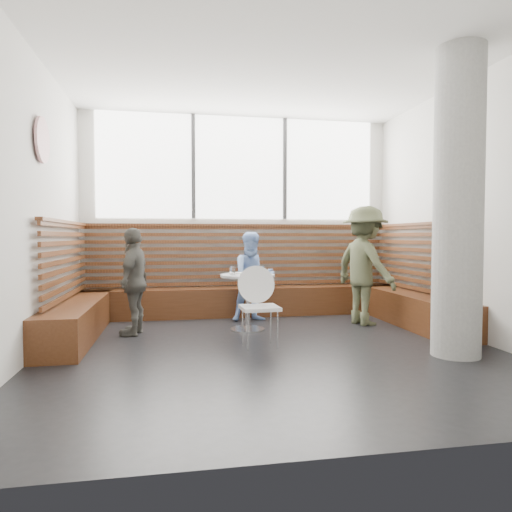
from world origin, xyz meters
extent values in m
cube|color=silver|center=(0.00, 0.00, 1.60)|extent=(5.00, 5.00, 3.20)
cube|color=black|center=(0.00, 0.00, 0.00)|extent=(5.00, 5.00, 0.01)
cube|color=white|center=(0.00, 0.00, 3.20)|extent=(5.00, 5.00, 0.01)
cube|color=white|center=(0.00, 2.48, 2.38)|extent=(4.50, 0.02, 1.65)
cube|color=#3F3F42|center=(-0.75, 2.46, 2.38)|extent=(0.06, 0.04, 1.65)
cube|color=#3F3F42|center=(0.75, 2.46, 2.38)|extent=(0.06, 0.04, 1.65)
cube|color=#432210|center=(0.00, 2.25, 0.23)|extent=(5.00, 0.50, 0.45)
cube|color=#432210|center=(-2.25, 1.25, 0.23)|extent=(0.50, 2.50, 0.45)
cube|color=#432210|center=(2.25, 1.25, 0.23)|extent=(0.50, 2.50, 0.45)
cube|color=#482512|center=(0.00, 2.42, 0.95)|extent=(4.88, 0.08, 0.98)
cube|color=#482512|center=(-2.42, 1.25, 0.95)|extent=(0.08, 2.38, 0.98)
cube|color=#482512|center=(2.42, 1.25, 0.95)|extent=(0.08, 2.38, 0.98)
cylinder|color=gray|center=(1.85, -0.60, 1.60)|extent=(0.50, 0.50, 3.20)
cylinder|color=white|center=(-2.46, 0.40, 2.30)|extent=(0.03, 0.50, 0.50)
cylinder|color=silver|center=(-0.10, 1.08, 0.01)|extent=(0.46, 0.46, 0.03)
cylinder|color=silver|center=(-0.10, 1.08, 0.38)|extent=(0.07, 0.07, 0.72)
cylinder|color=#B7B7BA|center=(-0.10, 1.08, 0.73)|extent=(0.73, 0.73, 0.03)
cube|color=white|center=(-0.11, 0.13, 0.45)|extent=(0.42, 0.40, 0.04)
cylinder|color=white|center=(-0.11, 0.31, 0.70)|extent=(0.44, 0.10, 0.44)
cylinder|color=silver|center=(-0.28, -0.02, 0.21)|extent=(0.02, 0.02, 0.43)
cylinder|color=silver|center=(0.05, -0.02, 0.21)|extent=(0.02, 0.02, 0.43)
cylinder|color=silver|center=(-0.28, 0.28, 0.21)|extent=(0.02, 0.02, 0.43)
cylinder|color=silver|center=(0.05, 0.28, 0.21)|extent=(0.02, 0.02, 0.43)
imported|color=#4E5438|center=(1.62, 1.20, 0.84)|extent=(0.94, 1.23, 1.69)
imported|color=#86A9E8|center=(0.09, 1.74, 0.66)|extent=(0.68, 0.56, 1.32)
imported|color=#55534D|center=(-1.57, 1.09, 0.68)|extent=(0.52, 0.86, 1.37)
cylinder|color=white|center=(-0.22, 1.23, 0.76)|extent=(0.22, 0.22, 0.02)
cylinder|color=white|center=(0.01, 1.26, 0.76)|extent=(0.19, 0.19, 0.01)
cylinder|color=white|center=(-0.31, 1.03, 0.81)|extent=(0.08, 0.08, 0.12)
cylinder|color=white|center=(-0.01, 1.07, 0.80)|extent=(0.06, 0.06, 0.10)
cylinder|color=white|center=(0.10, 1.12, 0.81)|extent=(0.07, 0.07, 0.12)
cube|color=#A5C64C|center=(-0.01, 0.91, 0.75)|extent=(0.20, 0.14, 0.00)
camera|label=1|loc=(-1.07, -4.91, 1.25)|focal=32.00mm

